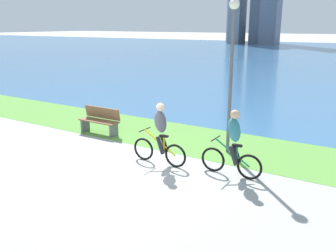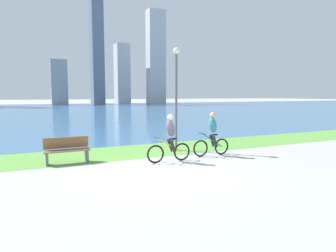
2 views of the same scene
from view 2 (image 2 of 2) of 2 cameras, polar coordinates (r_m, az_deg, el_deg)
The scene contains 8 objects.
ground_plane at distance 9.25m, azimuth -1.59°, elevation -8.65°, with size 300.00×300.00×0.00m, color #9E9E99.
grass_strip_bayside at distance 12.33m, azimuth -7.88°, elevation -4.96°, with size 120.00×2.95×0.01m, color #59933D.
bay_water_surface at distance 48.12m, azimuth -20.89°, elevation 2.84°, with size 300.00×69.77×0.00m, color #386693.
cyclist_lead at distance 10.32m, azimuth 0.37°, elevation -2.37°, with size 1.66×0.52×1.67m.
cyclist_trailing at distance 11.51m, azimuth 8.53°, elevation -1.56°, with size 1.60×0.52×1.68m.
bench_near_path at distance 10.74m, azimuth -18.94°, elevation -4.45°, with size 1.50×0.47×0.90m.
lamppost_tall at distance 12.39m, azimuth 1.61°, elevation 8.00°, with size 0.28×0.28×4.29m.
city_skyline_far_shore at distance 74.35m, azimuth -22.72°, elevation 11.93°, with size 55.03×10.39×27.31m.
Camera 2 is at (-3.57, -8.20, 2.34)m, focal length 31.57 mm.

